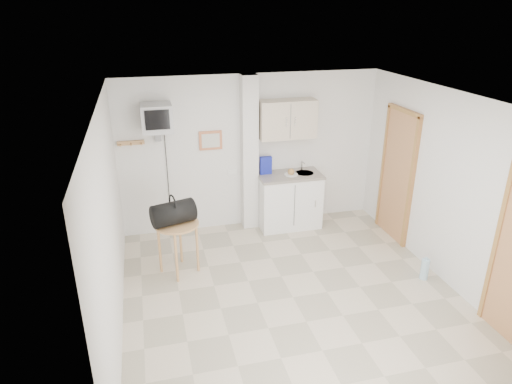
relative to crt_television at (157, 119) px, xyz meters
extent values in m
plane|color=beige|center=(1.45, -2.02, -1.94)|extent=(4.50, 4.50, 0.00)
cube|color=white|center=(1.45, 0.23, -0.69)|extent=(4.20, 0.04, 2.50)
cube|color=white|center=(1.45, -4.27, -0.69)|extent=(4.20, 0.04, 2.50)
cube|color=white|center=(-0.65, -2.02, -0.69)|extent=(0.04, 4.50, 2.50)
cube|color=white|center=(3.55, -2.02, -0.69)|extent=(0.04, 4.50, 2.50)
cube|color=white|center=(1.45, -2.02, 0.56)|extent=(4.20, 4.50, 0.04)
cube|color=white|center=(1.40, 0.12, -0.69)|extent=(0.25, 0.22, 2.50)
cube|color=#C56D44|center=(0.80, 0.21, -0.44)|extent=(0.36, 0.03, 0.30)
cube|color=silver|center=(0.80, 0.19, -0.44)|extent=(0.28, 0.01, 0.22)
cube|color=tan|center=(-0.40, 0.20, -0.39)|extent=(0.40, 0.05, 0.06)
cube|color=white|center=(1.13, 0.22, -0.99)|extent=(0.15, 0.02, 0.08)
cylinder|color=tan|center=(-0.55, 0.14, -0.40)|extent=(0.02, 0.08, 0.02)
cylinder|color=tan|center=(-0.40, 0.14, -0.40)|extent=(0.02, 0.08, 0.02)
cylinder|color=tan|center=(-0.25, 0.14, -0.40)|extent=(0.02, 0.08, 0.02)
cube|color=#9C693D|center=(3.52, -0.77, -0.94)|extent=(0.04, 0.75, 2.00)
cube|color=brown|center=(3.52, -0.77, -0.94)|extent=(0.06, 0.87, 2.06)
cube|color=white|center=(2.03, -0.05, -1.50)|extent=(1.00, 0.55, 0.88)
cube|color=gray|center=(2.03, -0.05, -1.04)|extent=(1.03, 0.58, 0.04)
cylinder|color=#B7B7BA|center=(2.28, -0.05, -1.04)|extent=(0.30, 0.30, 0.05)
cylinder|color=#B7B7BA|center=(2.28, 0.09, -0.94)|extent=(0.02, 0.02, 0.16)
cylinder|color=#B7B7BA|center=(2.28, 0.03, -0.86)|extent=(0.02, 0.13, 0.02)
cube|color=beige|center=(2.00, 0.07, -0.14)|extent=(0.90, 0.32, 0.60)
cube|color=#16209D|center=(1.66, 0.07, -0.87)|extent=(0.19, 0.07, 0.29)
cylinder|color=white|center=(2.04, -0.09, -1.01)|extent=(0.22, 0.22, 0.01)
sphere|color=tan|center=(2.04, -0.09, -0.96)|extent=(0.11, 0.11, 0.11)
cube|color=slate|center=(0.00, 0.07, -0.21)|extent=(0.36, 0.32, 0.02)
cube|color=slate|center=(0.00, 0.20, -0.29)|extent=(0.10, 0.06, 0.20)
cube|color=#B0B1B3|center=(0.00, 0.00, 0.01)|extent=(0.44, 0.42, 0.40)
cube|color=black|center=(0.00, -0.22, 0.03)|extent=(0.34, 0.02, 0.28)
cylinder|color=black|center=(0.10, 0.21, -1.07)|extent=(0.01, 0.01, 1.73)
cylinder|color=tan|center=(0.11, -1.04, -1.20)|extent=(0.59, 0.59, 0.03)
cylinder|color=tan|center=(0.37, -1.10, -1.58)|extent=(0.04, 0.04, 0.72)
cylinder|color=tan|center=(0.16, -0.79, -1.58)|extent=(0.04, 0.04, 0.72)
cylinder|color=tan|center=(-0.14, -0.99, -1.58)|extent=(0.04, 0.04, 0.72)
cylinder|color=tan|center=(0.06, -1.30, -1.58)|extent=(0.04, 0.04, 0.72)
cylinder|color=black|center=(0.08, -1.05, -1.03)|extent=(0.63, 0.46, 0.31)
torus|color=black|center=(0.08, -1.05, -0.89)|extent=(0.09, 0.23, 0.23)
cylinder|color=#A2C8DC|center=(3.31, -2.05, -1.79)|extent=(0.11, 0.11, 0.29)
cylinder|color=#A2C8DC|center=(3.31, -2.05, -1.62)|extent=(0.03, 0.03, 0.04)
camera|label=1|loc=(-0.21, -6.62, 1.53)|focal=32.00mm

